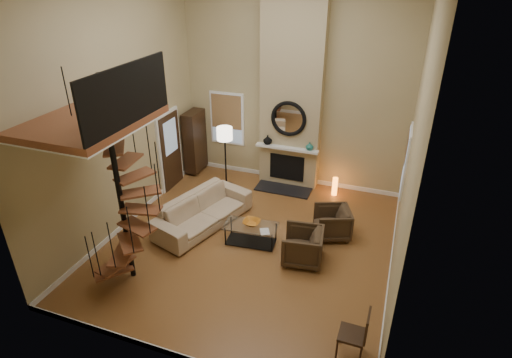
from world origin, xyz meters
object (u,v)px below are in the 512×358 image
(armchair_near, at_px, (335,222))
(floor_lamp, at_px, (225,138))
(hutch, at_px, (195,141))
(armchair_far, at_px, (306,247))
(sofa, at_px, (203,210))
(side_chair, at_px, (358,332))
(accent_lamp, at_px, (335,186))
(coffee_table, at_px, (251,232))

(armchair_near, relative_size, floor_lamp, 0.45)
(floor_lamp, bearing_deg, hutch, 155.19)
(armchair_far, bearing_deg, sofa, -108.76)
(armchair_far, height_order, side_chair, side_chair)
(sofa, xyz_separation_m, accent_lamp, (2.64, 2.49, -0.15))
(sofa, relative_size, accent_lamp, 5.01)
(hutch, xyz_separation_m, armchair_far, (4.07, -3.00, -0.60))
(floor_lamp, distance_m, side_chair, 6.21)
(accent_lamp, bearing_deg, sofa, -136.62)
(sofa, relative_size, side_chair, 2.73)
(sofa, distance_m, floor_lamp, 2.22)
(armchair_far, bearing_deg, accent_lamp, 170.99)
(coffee_table, relative_size, floor_lamp, 0.71)
(coffee_table, relative_size, accent_lamp, 2.45)
(armchair_far, bearing_deg, hutch, -134.57)
(armchair_near, distance_m, floor_lamp, 3.68)
(floor_lamp, bearing_deg, armchair_far, -40.49)
(hutch, xyz_separation_m, armchair_near, (4.47, -1.90, -0.60))
(armchair_near, xyz_separation_m, side_chair, (0.92, -3.17, 0.17))
(hutch, height_order, armchair_near, hutch)
(floor_lamp, bearing_deg, coffee_table, -55.00)
(armchair_far, xyz_separation_m, side_chair, (1.32, -2.07, 0.17))
(armchair_near, xyz_separation_m, accent_lamp, (-0.35, 1.88, -0.10))
(armchair_near, bearing_deg, floor_lamp, -134.07)
(coffee_table, relative_size, side_chair, 1.34)
(accent_lamp, relative_size, side_chair, 0.55)
(armchair_far, relative_size, coffee_table, 0.67)
(armchair_far, relative_size, accent_lamp, 1.64)
(hutch, distance_m, coffee_table, 4.00)
(floor_lamp, height_order, accent_lamp, floor_lamp)
(floor_lamp, relative_size, accent_lamp, 3.47)
(accent_lamp, bearing_deg, armchair_far, -90.86)
(coffee_table, xyz_separation_m, floor_lamp, (-1.57, 2.25, 1.13))
(armchair_near, bearing_deg, hutch, -134.73)
(coffee_table, bearing_deg, floor_lamp, 125.00)
(armchair_near, height_order, accent_lamp, armchair_near)
(sofa, height_order, coffee_table, sofa)
(armchair_far, distance_m, coffee_table, 1.31)
(hutch, bearing_deg, armchair_near, -23.05)
(floor_lamp, height_order, side_chair, floor_lamp)
(armchair_near, relative_size, accent_lamp, 1.55)
(armchair_near, distance_m, accent_lamp, 1.91)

